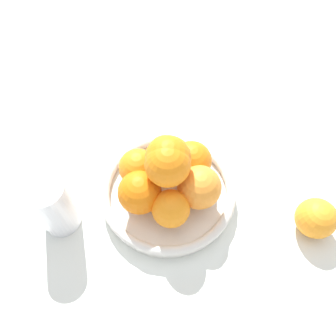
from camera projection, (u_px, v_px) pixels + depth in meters
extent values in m
plane|color=silver|center=(168.00, 196.00, 0.65)|extent=(4.00, 4.00, 0.00)
cylinder|color=silver|center=(168.00, 194.00, 0.64)|extent=(0.25, 0.25, 0.02)
torus|color=silver|center=(168.00, 190.00, 0.63)|extent=(0.26, 0.26, 0.02)
sphere|color=orange|center=(192.00, 161.00, 0.61)|extent=(0.07, 0.07, 0.07)
sphere|color=orange|center=(165.00, 152.00, 0.62)|extent=(0.07, 0.07, 0.07)
sphere|color=orange|center=(138.00, 168.00, 0.60)|extent=(0.07, 0.07, 0.07)
sphere|color=orange|center=(140.00, 192.00, 0.57)|extent=(0.08, 0.08, 0.08)
sphere|color=orange|center=(171.00, 209.00, 0.56)|extent=(0.07, 0.07, 0.07)
sphere|color=orange|center=(199.00, 187.00, 0.57)|extent=(0.08, 0.08, 0.08)
sphere|color=orange|center=(169.00, 164.00, 0.53)|extent=(0.08, 0.08, 0.08)
sphere|color=orange|center=(168.00, 157.00, 0.54)|extent=(0.08, 0.08, 0.08)
sphere|color=orange|center=(316.00, 218.00, 0.59)|extent=(0.07, 0.07, 0.07)
cylinder|color=white|center=(54.00, 206.00, 0.57)|extent=(0.07, 0.07, 0.13)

